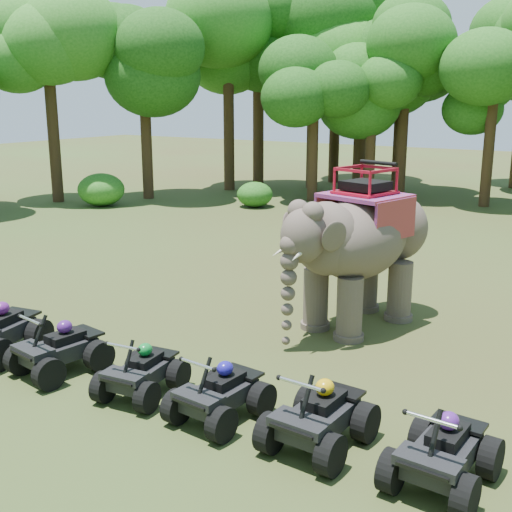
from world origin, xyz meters
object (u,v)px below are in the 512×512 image
Objects in this scene: atv_5 at (444,443)px; atv_1 at (59,342)px; atv_3 at (220,385)px; elephant at (360,246)px; atv_2 at (141,365)px; atv_4 at (319,407)px.

atv_1 is at bearing -174.57° from atv_5.
atv_1 is 3.68m from atv_3.
elephant is 2.88× the size of atv_2.
atv_2 is 1.69m from atv_3.
atv_1 is 5.44m from atv_4.
atv_4 is (3.45, 0.14, 0.07)m from atv_2.
atv_1 is 7.32m from atv_5.
atv_3 is 0.93× the size of atv_4.
atv_5 is at bearing 6.88° from atv_3.
atv_5 is (3.64, 0.13, 0.03)m from atv_3.
atv_3 is (3.68, 0.14, -0.03)m from atv_1.
elephant is at bearing 110.51° from atv_4.
elephant is 5.72m from atv_4.
elephant reaches higher than atv_4.
atv_1 is 0.98× the size of atv_4.
elephant is 6.51m from atv_5.
atv_1 is 1.05× the size of atv_3.
atv_1 reaches higher than atv_2.
atv_4 reaches higher than atv_2.
atv_2 is at bearing -93.30° from elephant.
atv_5 reaches higher than atv_3.
elephant is at bearing 65.17° from atv_2.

